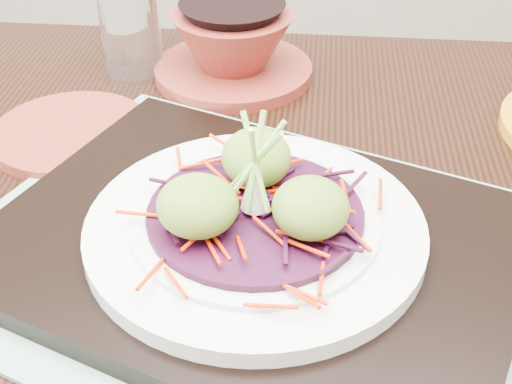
{
  "coord_description": "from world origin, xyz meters",
  "views": [
    {
      "loc": [
        0.03,
        -0.48,
        1.18
      ],
      "look_at": [
        0.01,
        -0.03,
        0.85
      ],
      "focal_mm": 50.0,
      "sensor_mm": 36.0,
      "label": 1
    }
  ],
  "objects_px": {
    "dining_table": "(232,332)",
    "serving_tray": "(255,245)",
    "terracotta_side_plate": "(72,133)",
    "terracotta_bowl_set": "(233,49)",
    "water_glass": "(131,30)",
    "white_plate": "(255,228)"
  },
  "relations": [
    {
      "from": "dining_table",
      "to": "terracotta_side_plate",
      "type": "distance_m",
      "value": 0.26
    },
    {
      "from": "serving_tray",
      "to": "terracotta_bowl_set",
      "type": "xyz_separation_m",
      "value": [
        -0.03,
        0.32,
        0.02
      ]
    },
    {
      "from": "dining_table",
      "to": "terracotta_side_plate",
      "type": "xyz_separation_m",
      "value": [
        -0.17,
        0.16,
        0.11
      ]
    },
    {
      "from": "dining_table",
      "to": "serving_tray",
      "type": "distance_m",
      "value": 0.12
    },
    {
      "from": "white_plate",
      "to": "terracotta_bowl_set",
      "type": "distance_m",
      "value": 0.32
    },
    {
      "from": "water_glass",
      "to": "terracotta_bowl_set",
      "type": "relative_size",
      "value": 0.47
    },
    {
      "from": "serving_tray",
      "to": "white_plate",
      "type": "bearing_deg",
      "value": 115.34
    },
    {
      "from": "terracotta_side_plate",
      "to": "terracotta_bowl_set",
      "type": "relative_size",
      "value": 0.76
    },
    {
      "from": "white_plate",
      "to": "terracotta_side_plate",
      "type": "height_order",
      "value": "white_plate"
    },
    {
      "from": "serving_tray",
      "to": "water_glass",
      "type": "height_order",
      "value": "water_glass"
    },
    {
      "from": "white_plate",
      "to": "water_glass",
      "type": "height_order",
      "value": "water_glass"
    },
    {
      "from": "white_plate",
      "to": "water_glass",
      "type": "distance_m",
      "value": 0.37
    },
    {
      "from": "serving_tray",
      "to": "water_glass",
      "type": "xyz_separation_m",
      "value": [
        -0.15,
        0.33,
        0.04
      ]
    },
    {
      "from": "serving_tray",
      "to": "water_glass",
      "type": "relative_size",
      "value": 4.16
    },
    {
      "from": "terracotta_bowl_set",
      "to": "water_glass",
      "type": "bearing_deg",
      "value": 172.48
    },
    {
      "from": "terracotta_side_plate",
      "to": "white_plate",
      "type": "bearing_deg",
      "value": -43.08
    },
    {
      "from": "white_plate",
      "to": "terracotta_side_plate",
      "type": "xyz_separation_m",
      "value": [
        -0.19,
        0.18,
        -0.03
      ]
    },
    {
      "from": "terracotta_bowl_set",
      "to": "serving_tray",
      "type": "bearing_deg",
      "value": -83.76
    },
    {
      "from": "dining_table",
      "to": "water_glass",
      "type": "xyz_separation_m",
      "value": [
        -0.13,
        0.32,
        0.15
      ]
    },
    {
      "from": "dining_table",
      "to": "water_glass",
      "type": "relative_size",
      "value": 13.74
    },
    {
      "from": "terracotta_side_plate",
      "to": "water_glass",
      "type": "distance_m",
      "value": 0.17
    },
    {
      "from": "white_plate",
      "to": "terracotta_bowl_set",
      "type": "xyz_separation_m",
      "value": [
        -0.03,
        0.32,
        0.0
      ]
    }
  ]
}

